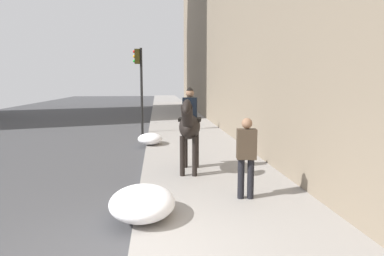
% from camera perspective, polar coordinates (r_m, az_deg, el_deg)
% --- Properties ---
extents(sidewalk_slab, '(120.00, 3.74, 0.12)m').
position_cam_1_polar(sidewalk_slab, '(5.43, 10.82, -19.85)').
color(sidewalk_slab, gray).
rests_on(sidewalk_slab, ground).
extents(mounted_horse_near, '(2.14, 0.81, 2.31)m').
position_cam_1_polar(mounted_horse_near, '(9.24, -0.41, 0.46)').
color(mounted_horse_near, black).
rests_on(mounted_horse_near, sidewalk_slab).
extents(pedestrian_greeting, '(0.31, 0.43, 1.70)m').
position_cam_1_polar(pedestrian_greeting, '(7.28, 8.91, -4.04)').
color(pedestrian_greeting, black).
rests_on(pedestrian_greeting, sidewalk_slab).
extents(traffic_light_near_curb, '(0.20, 0.44, 4.16)m').
position_cam_1_polar(traffic_light_near_curb, '(16.97, -8.60, 8.22)').
color(traffic_light_near_curb, black).
rests_on(traffic_light_near_curb, ground).
extents(snow_pile_near, '(1.55, 1.19, 0.54)m').
position_cam_1_polar(snow_pile_near, '(6.47, -8.16, -12.01)').
color(snow_pile_near, white).
rests_on(snow_pile_near, sidewalk_slab).
extents(snow_pile_far, '(1.25, 0.96, 0.43)m').
position_cam_1_polar(snow_pile_far, '(13.74, -6.89, -1.77)').
color(snow_pile_far, white).
rests_on(snow_pile_far, sidewalk_slab).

